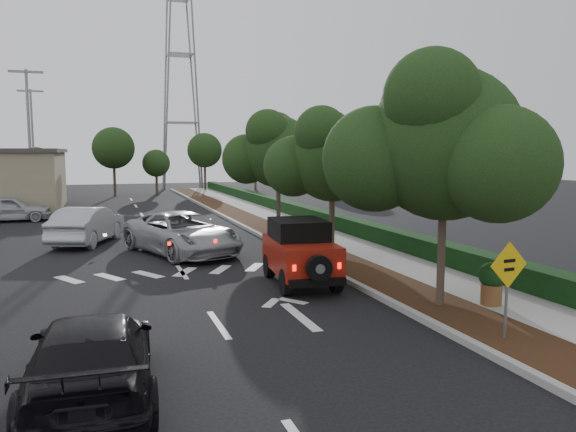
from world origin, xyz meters
name	(u,v)px	position (x,y,z in m)	size (l,w,h in m)	color
ground	(219,325)	(0.00, 0.00, 0.00)	(120.00, 120.00, 0.00)	black
curb	(264,237)	(4.60, 12.00, 0.07)	(0.20, 70.00, 0.15)	#9E9B93
planting_strip	(285,237)	(5.60, 12.00, 0.06)	(1.80, 70.00, 0.12)	black
sidewalk	(323,235)	(7.50, 12.00, 0.06)	(2.00, 70.00, 0.12)	gray
hedge	(350,226)	(8.90, 12.00, 0.40)	(0.80, 70.00, 0.80)	black
transmission_tower	(183,189)	(6.00, 48.00, 0.00)	(7.00, 4.00, 28.00)	slate
street_tree_near	(440,309)	(5.60, -0.50, 0.00)	(3.80, 3.80, 5.92)	black
street_tree_mid	(332,259)	(5.60, 6.50, 0.00)	(3.20, 3.20, 5.32)	black
street_tree_far	(279,235)	(5.60, 13.00, 0.00)	(3.40, 3.40, 5.62)	black
light_pole_a	(33,215)	(-6.50, 26.00, 0.00)	(2.00, 0.22, 9.00)	slate
light_pole_b	(36,200)	(-7.50, 38.00, 0.00)	(2.00, 0.22, 9.00)	slate
red_jeep	(299,251)	(3.17, 3.33, 0.99)	(1.97, 3.89, 1.94)	black
silver_suv_ahead	(182,233)	(0.50, 9.42, 0.82)	(2.71, 5.87, 1.63)	#9A9DA1
black_suv_oncoming	(92,357)	(-2.72, -3.19, 0.69)	(1.94, 4.77, 1.39)	black
silver_sedan_oncoming	(87,225)	(-3.05, 13.23, 0.81)	(1.71, 4.89, 1.61)	#A8ACB0
parked_suv	(10,209)	(-7.35, 22.80, 0.74)	(1.74, 4.33, 1.48)	#AEB0B6
speed_hump_sign	(508,277)	(5.40, -3.17, 1.42)	(0.96, 0.11, 2.05)	slate
terracotta_planter	(492,279)	(6.82, -0.93, 0.78)	(0.66, 0.66, 1.15)	brown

